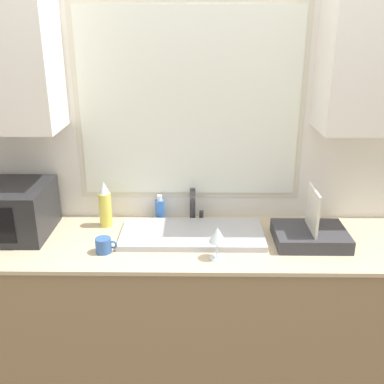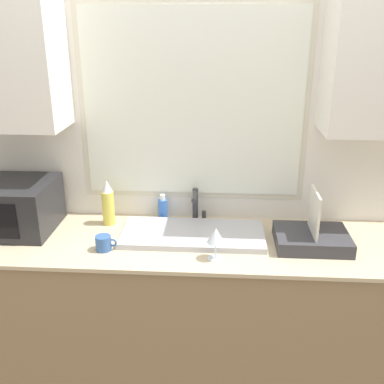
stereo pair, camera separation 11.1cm
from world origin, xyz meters
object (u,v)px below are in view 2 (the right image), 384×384
object	(u,v)px
microwave	(14,206)
dish_rack	(312,237)
spray_bottle	(108,203)
mug_near_sink	(104,243)
wine_glass	(216,236)
faucet	(196,203)
soap_bottle	(163,208)

from	to	relation	value
microwave	dish_rack	world-z (taller)	dish_rack
microwave	dish_rack	distance (m)	1.58
spray_bottle	mug_near_sink	bearing A→B (deg)	-81.21
mug_near_sink	dish_rack	bearing A→B (deg)	6.56
wine_glass	faucet	bearing A→B (deg)	105.85
faucet	dish_rack	distance (m)	0.65
faucet	soap_bottle	distance (m)	0.20
wine_glass	soap_bottle	bearing A→B (deg)	124.54
soap_bottle	spray_bottle	bearing A→B (deg)	-163.43
faucet	microwave	bearing A→B (deg)	-171.31
faucet	mug_near_sink	xyz separation A→B (m)	(-0.44, -0.36, -0.08)
spray_bottle	microwave	bearing A→B (deg)	-168.55
spray_bottle	mug_near_sink	size ratio (longest dim) A/B	2.41
microwave	faucet	bearing A→B (deg)	8.69
spray_bottle	soap_bottle	distance (m)	0.31
dish_rack	soap_bottle	world-z (taller)	dish_rack
dish_rack	mug_near_sink	world-z (taller)	dish_rack
dish_rack	wine_glass	xyz separation A→B (m)	(-0.48, -0.17, 0.07)
dish_rack	wine_glass	bearing A→B (deg)	-160.37
wine_glass	spray_bottle	bearing A→B (deg)	148.92
mug_near_sink	spray_bottle	bearing A→B (deg)	98.79
faucet	soap_bottle	xyz separation A→B (m)	(-0.19, 0.04, -0.05)
soap_bottle	wine_glass	world-z (taller)	wine_glass
faucet	wine_glass	bearing A→B (deg)	-74.15
faucet	spray_bottle	distance (m)	0.49
microwave	mug_near_sink	xyz separation A→B (m)	(0.54, -0.21, -0.10)
spray_bottle	wine_glass	distance (m)	0.70
spray_bottle	mug_near_sink	world-z (taller)	spray_bottle
microwave	mug_near_sink	distance (m)	0.59
mug_near_sink	wine_glass	bearing A→B (deg)	-5.50
microwave	spray_bottle	size ratio (longest dim) A/B	1.66
microwave	soap_bottle	size ratio (longest dim) A/B	2.89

